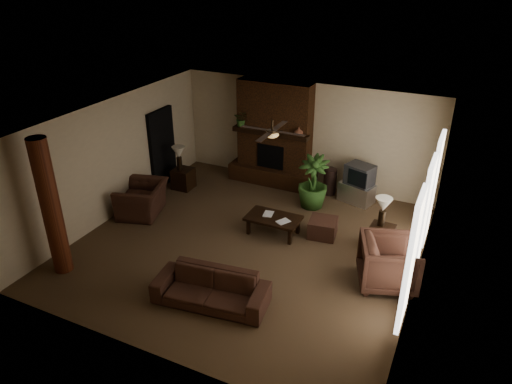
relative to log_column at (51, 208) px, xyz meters
The scene contains 23 objects.
room_shell 3.80m from the log_column, 39.13° to the left, with size 7.00×7.00×7.00m.
fireplace 6.02m from the log_column, 69.07° to the left, with size 2.40×0.70×2.80m.
windows 6.91m from the log_column, 22.11° to the left, with size 0.08×3.65×2.35m.
log_column is the anchor object (origin of this frame).
doorway 4.24m from the log_column, 96.65° to the left, with size 0.10×1.00×2.10m, color black.
ceiling_fan 4.45m from the log_column, 38.87° to the left, with size 1.35×1.35×0.37m.
sofa 3.37m from the log_column, ahead, with size 2.07×0.60×0.81m, color #43281D.
armchair_left 2.71m from the log_column, 89.53° to the left, with size 1.18×0.77×1.03m, color #43281D.
armchair_right 6.44m from the log_column, 20.98° to the left, with size 1.04×0.97×1.07m, color #43281D.
coffee_table 4.58m from the log_column, 43.06° to the left, with size 1.20×0.70×0.43m.
ottoman 5.64m from the log_column, 38.78° to the left, with size 0.60×0.60×0.40m, color #43281D.
tv_stand 7.16m from the log_column, 49.89° to the left, with size 0.85×0.50×0.50m, color silver.
tv 7.11m from the log_column, 49.62° to the left, with size 0.78×0.71×0.52m.
floor_vase 6.80m from the log_column, 55.61° to the left, with size 0.34×0.34×0.77m.
floor_plant 5.99m from the log_column, 52.24° to the left, with size 0.75×1.35×0.75m, color #325823.
side_table_left 4.34m from the log_column, 88.30° to the left, with size 0.50×0.50×0.55m, color black.
lamp_left 4.16m from the log_column, 89.06° to the left, with size 0.44×0.44×0.65m.
side_table_right 6.66m from the log_column, 31.65° to the left, with size 0.50×0.50×0.55m, color black.
lamp_right 6.56m from the log_column, 32.25° to the left, with size 0.45×0.45×0.65m.
mantel_plant 5.56m from the log_column, 76.50° to the left, with size 0.38×0.42×0.33m, color #325823.
mantel_vase 6.09m from the log_column, 60.92° to the left, with size 0.22×0.23×0.22m, color brown.
book_a 4.38m from the log_column, 45.67° to the left, with size 0.22×0.03×0.29m, color #999999.
book_b 4.64m from the log_column, 40.86° to the left, with size 0.21×0.02×0.29m, color #999999.
Camera 1 is at (3.88, -7.80, 5.64)m, focal length 33.09 mm.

